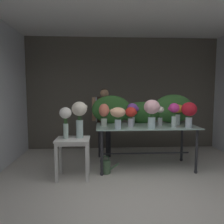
{
  "coord_description": "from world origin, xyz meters",
  "views": [
    {
      "loc": [
        -0.64,
        -2.59,
        1.59
      ],
      "look_at": [
        -0.4,
        1.44,
        1.19
      ],
      "focal_mm": 35.02,
      "sensor_mm": 36.0,
      "label": 1
    }
  ],
  "objects_px": {
    "vase_scarlet_lilies": "(131,115)",
    "watering_can": "(106,167)",
    "side_table_white": "(73,145)",
    "florist": "(105,115)",
    "vase_cream_lisianthus_tall": "(79,115)",
    "vase_blush_peonies": "(152,110)",
    "vase_magenta_ranunculus": "(174,112)",
    "vase_white_roses_tall": "(66,118)",
    "vase_sunset_snapdragons": "(178,111)",
    "vase_violet_anemones": "(133,110)",
    "vase_crimson_hydrangea": "(189,111)",
    "vase_ivory_roses": "(160,114)",
    "vase_peach_freesia": "(118,115)",
    "vase_coral_tulips": "(104,113)",
    "display_table_glass": "(146,132)"
  },
  "relations": [
    {
      "from": "vase_scarlet_lilies",
      "to": "vase_peach_freesia",
      "type": "height_order",
      "value": "vase_peach_freesia"
    },
    {
      "from": "vase_violet_anemones",
      "to": "display_table_glass",
      "type": "bearing_deg",
      "value": -34.59
    },
    {
      "from": "vase_crimson_hydrangea",
      "to": "vase_cream_lisianthus_tall",
      "type": "relative_size",
      "value": 0.74
    },
    {
      "from": "vase_peach_freesia",
      "to": "vase_magenta_ranunculus",
      "type": "height_order",
      "value": "vase_magenta_ranunculus"
    },
    {
      "from": "vase_cream_lisianthus_tall",
      "to": "vase_blush_peonies",
      "type": "bearing_deg",
      "value": 2.89
    },
    {
      "from": "display_table_glass",
      "to": "vase_ivory_roses",
      "type": "distance_m",
      "value": 0.46
    },
    {
      "from": "florist",
      "to": "vase_scarlet_lilies",
      "type": "bearing_deg",
      "value": -60.61
    },
    {
      "from": "vase_ivory_roses",
      "to": "vase_violet_anemones",
      "type": "distance_m",
      "value": 0.57
    },
    {
      "from": "vase_ivory_roses",
      "to": "vase_violet_anemones",
      "type": "xyz_separation_m",
      "value": [
        -0.53,
        0.2,
        0.06
      ]
    },
    {
      "from": "display_table_glass",
      "to": "vase_scarlet_lilies",
      "type": "relative_size",
      "value": 5.18
    },
    {
      "from": "display_table_glass",
      "to": "vase_white_roses_tall",
      "type": "height_order",
      "value": "vase_white_roses_tall"
    },
    {
      "from": "vase_blush_peonies",
      "to": "vase_magenta_ranunculus",
      "type": "distance_m",
      "value": 0.46
    },
    {
      "from": "vase_blush_peonies",
      "to": "vase_magenta_ranunculus",
      "type": "bearing_deg",
      "value": 9.48
    },
    {
      "from": "vase_violet_anemones",
      "to": "vase_ivory_roses",
      "type": "bearing_deg",
      "value": -20.6
    },
    {
      "from": "vase_sunset_snapdragons",
      "to": "vase_blush_peonies",
      "type": "relative_size",
      "value": 0.78
    },
    {
      "from": "vase_violet_anemones",
      "to": "vase_peach_freesia",
      "type": "bearing_deg",
      "value": -122.54
    },
    {
      "from": "side_table_white",
      "to": "vase_ivory_roses",
      "type": "xyz_separation_m",
      "value": [
        1.7,
        0.42,
        0.5
      ]
    },
    {
      "from": "vase_sunset_snapdragons",
      "to": "display_table_glass",
      "type": "bearing_deg",
      "value": -171.28
    },
    {
      "from": "vase_violet_anemones",
      "to": "vase_white_roses_tall",
      "type": "relative_size",
      "value": 0.79
    },
    {
      "from": "vase_crimson_hydrangea",
      "to": "vase_white_roses_tall",
      "type": "xyz_separation_m",
      "value": [
        -2.31,
        -0.15,
        -0.09
      ]
    },
    {
      "from": "side_table_white",
      "to": "florist",
      "type": "xyz_separation_m",
      "value": [
        0.6,
        1.22,
        0.4
      ]
    },
    {
      "from": "vase_peach_freesia",
      "to": "vase_white_roses_tall",
      "type": "relative_size",
      "value": 0.71
    },
    {
      "from": "florist",
      "to": "watering_can",
      "type": "xyz_separation_m",
      "value": [
        0.0,
        -1.04,
        -0.88
      ]
    },
    {
      "from": "vase_peach_freesia",
      "to": "vase_coral_tulips",
      "type": "height_order",
      "value": "vase_coral_tulips"
    },
    {
      "from": "florist",
      "to": "vase_peach_freesia",
      "type": "height_order",
      "value": "florist"
    },
    {
      "from": "vase_coral_tulips",
      "to": "vase_magenta_ranunculus",
      "type": "distance_m",
      "value": 1.36
    },
    {
      "from": "watering_can",
      "to": "vase_scarlet_lilies",
      "type": "bearing_deg",
      "value": 17.61
    },
    {
      "from": "display_table_glass",
      "to": "vase_ivory_roses",
      "type": "bearing_deg",
      "value": -5.44
    },
    {
      "from": "vase_violet_anemones",
      "to": "vase_crimson_hydrangea",
      "type": "bearing_deg",
      "value": -24.41
    },
    {
      "from": "vase_violet_anemones",
      "to": "vase_white_roses_tall",
      "type": "height_order",
      "value": "vase_violet_anemones"
    },
    {
      "from": "vase_peach_freesia",
      "to": "watering_can",
      "type": "distance_m",
      "value": 1.05
    },
    {
      "from": "vase_peach_freesia",
      "to": "vase_blush_peonies",
      "type": "relative_size",
      "value": 0.75
    },
    {
      "from": "vase_white_roses_tall",
      "to": "vase_blush_peonies",
      "type": "bearing_deg",
      "value": 4.23
    },
    {
      "from": "side_table_white",
      "to": "vase_peach_freesia",
      "type": "height_order",
      "value": "vase_peach_freesia"
    },
    {
      "from": "vase_scarlet_lilies",
      "to": "watering_can",
      "type": "height_order",
      "value": "vase_scarlet_lilies"
    },
    {
      "from": "vase_magenta_ranunculus",
      "to": "vase_white_roses_tall",
      "type": "bearing_deg",
      "value": -174.6
    },
    {
      "from": "vase_peach_freesia",
      "to": "vase_violet_anemones",
      "type": "relative_size",
      "value": 0.91
    },
    {
      "from": "vase_scarlet_lilies",
      "to": "vase_sunset_snapdragons",
      "type": "height_order",
      "value": "vase_sunset_snapdragons"
    },
    {
      "from": "side_table_white",
      "to": "vase_white_roses_tall",
      "type": "xyz_separation_m",
      "value": [
        -0.12,
        0.0,
        0.49
      ]
    },
    {
      "from": "vase_coral_tulips",
      "to": "watering_can",
      "type": "xyz_separation_m",
      "value": [
        0.03,
        -0.25,
        -1.01
      ]
    },
    {
      "from": "side_table_white",
      "to": "vase_cream_lisianthus_tall",
      "type": "bearing_deg",
      "value": 22.43
    },
    {
      "from": "vase_scarlet_lilies",
      "to": "vase_coral_tulips",
      "type": "xyz_separation_m",
      "value": [
        -0.52,
        0.09,
        0.02
      ]
    },
    {
      "from": "vase_sunset_snapdragons",
      "to": "vase_cream_lisianthus_tall",
      "type": "xyz_separation_m",
      "value": [
        -2.0,
        -0.5,
        -0.0
      ]
    },
    {
      "from": "vase_scarlet_lilies",
      "to": "vase_crimson_hydrangea",
      "type": "relative_size",
      "value": 0.8
    },
    {
      "from": "vase_white_roses_tall",
      "to": "display_table_glass",
      "type": "bearing_deg",
      "value": 16.03
    },
    {
      "from": "side_table_white",
      "to": "vase_magenta_ranunculus",
      "type": "distance_m",
      "value": 2.0
    },
    {
      "from": "vase_ivory_roses",
      "to": "vase_sunset_snapdragons",
      "type": "distance_m",
      "value": 0.44
    },
    {
      "from": "vase_magenta_ranunculus",
      "to": "watering_can",
      "type": "relative_size",
      "value": 1.33
    },
    {
      "from": "display_table_glass",
      "to": "vase_peach_freesia",
      "type": "bearing_deg",
      "value": -147.61
    },
    {
      "from": "vase_scarlet_lilies",
      "to": "vase_sunset_snapdragons",
      "type": "relative_size",
      "value": 0.92
    }
  ]
}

